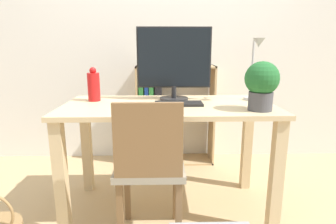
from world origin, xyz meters
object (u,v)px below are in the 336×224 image
object	(u,v)px
desk_lamp	(255,63)
chair	(150,165)
monitor	(174,61)
bookshelf	(161,117)
keyboard	(179,104)
vase	(94,86)
potted_plant	(262,83)

from	to	relation	value
desk_lamp	chair	xyz separation A→B (m)	(-0.72, -0.44, -0.55)
monitor	bookshelf	xyz separation A→B (m)	(-0.10, 0.71, -0.58)
keyboard	vase	distance (m)	0.62
desk_lamp	potted_plant	xyz separation A→B (m)	(-0.05, -0.29, -0.10)
keyboard	potted_plant	bearing A→B (deg)	-20.23
potted_plant	monitor	bearing A→B (deg)	144.04
monitor	chair	bearing A→B (deg)	-107.31
chair	bookshelf	bearing A→B (deg)	83.50
keyboard	monitor	bearing A→B (deg)	96.82
monitor	desk_lamp	distance (m)	0.56
monitor	bookshelf	distance (m)	0.93
keyboard	bookshelf	distance (m)	0.96
desk_lamp	potted_plant	size ratio (longest dim) A/B	1.47
vase	chair	size ratio (longest dim) A/B	0.27
chair	bookshelf	xyz separation A→B (m)	(0.06, 1.23, -0.02)
keyboard	vase	bearing A→B (deg)	165.09
monitor	keyboard	distance (m)	0.33
monitor	bookshelf	size ratio (longest dim) A/B	0.54
monitor	keyboard	size ratio (longest dim) A/B	1.66
desk_lamp	bookshelf	size ratio (longest dim) A/B	0.44
vase	bookshelf	size ratio (longest dim) A/B	0.25
potted_plant	bookshelf	size ratio (longest dim) A/B	0.30
vase	desk_lamp	world-z (taller)	desk_lamp
desk_lamp	bookshelf	distance (m)	1.17
vase	potted_plant	xyz separation A→B (m)	(1.07, -0.34, 0.06)
chair	vase	bearing A→B (deg)	126.46
monitor	potted_plant	distance (m)	0.64
keyboard	bookshelf	xyz separation A→B (m)	(-0.12, 0.90, -0.31)
vase	bookshelf	xyz separation A→B (m)	(0.47, 0.75, -0.41)
chair	bookshelf	size ratio (longest dim) A/B	0.90
keyboard	chair	size ratio (longest dim) A/B	0.36
monitor	vase	size ratio (longest dim) A/B	2.19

